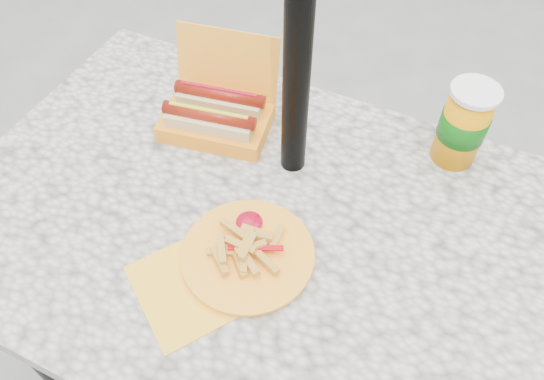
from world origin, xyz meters
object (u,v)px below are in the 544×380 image
at_px(soda_cup, 463,125).
at_px(umbrella_pole, 299,13).
at_px(hotdog_box, 217,113).
at_px(fries_plate, 243,255).

bearing_deg(soda_cup, umbrella_pole, -151.38).
bearing_deg(umbrella_pole, hotdog_box, 171.90).
xyz_separation_m(umbrella_pole, fries_plate, (0.01, -0.25, -0.34)).
xyz_separation_m(hotdog_box, fries_plate, (0.20, -0.28, -0.03)).
bearing_deg(hotdog_box, umbrella_pole, -17.95).
height_order(fries_plate, soda_cup, soda_cup).
bearing_deg(fries_plate, umbrella_pole, 93.13).
height_order(umbrella_pole, hotdog_box, umbrella_pole).
distance_m(umbrella_pole, hotdog_box, 0.36).
height_order(umbrella_pole, fries_plate, umbrella_pole).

